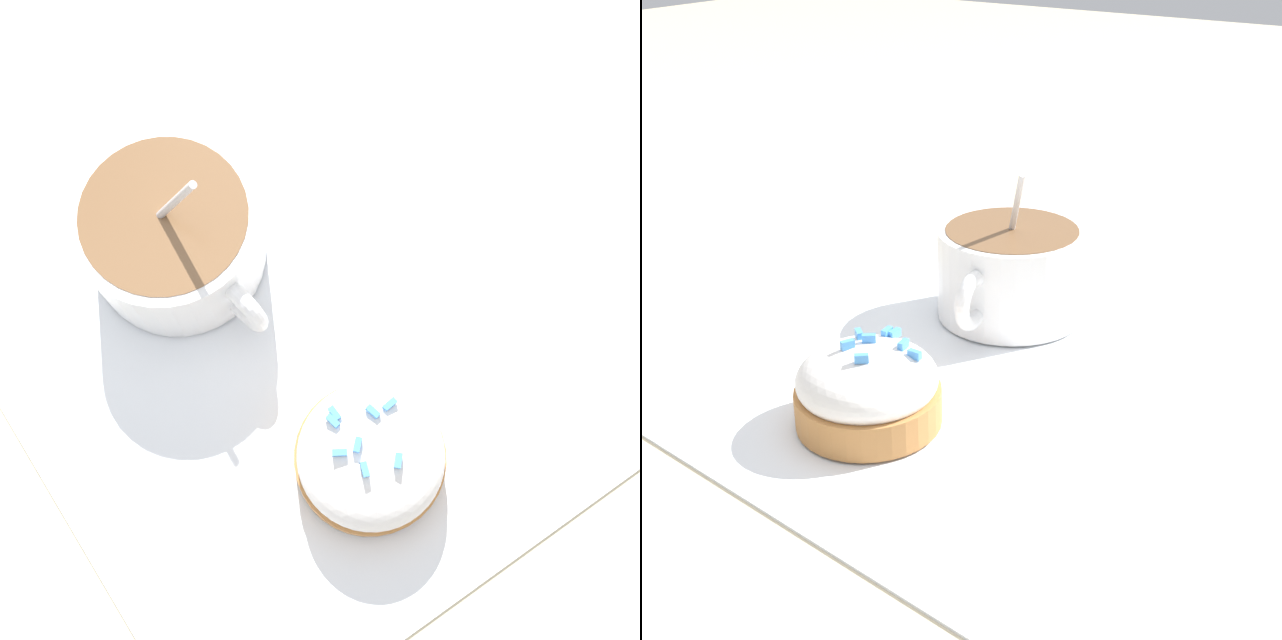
% 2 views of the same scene
% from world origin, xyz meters
% --- Properties ---
extents(ground_plane, '(3.00, 3.00, 0.00)m').
position_xyz_m(ground_plane, '(0.00, 0.00, 0.00)').
color(ground_plane, '#C6B793').
extents(paper_napkin, '(0.34, 0.32, 0.00)m').
position_xyz_m(paper_napkin, '(0.00, 0.00, 0.00)').
color(paper_napkin, white).
rests_on(paper_napkin, ground_plane).
extents(coffee_cup, '(0.12, 0.09, 0.10)m').
position_xyz_m(coffee_cup, '(0.08, 0.01, 0.03)').
color(coffee_cup, white).
rests_on(coffee_cup, paper_napkin).
extents(frosted_pastry, '(0.08, 0.08, 0.05)m').
position_xyz_m(frosted_pastry, '(-0.08, 0.01, 0.02)').
color(frosted_pastry, '#B2753D').
rests_on(frosted_pastry, paper_napkin).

